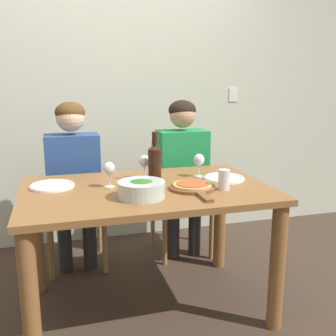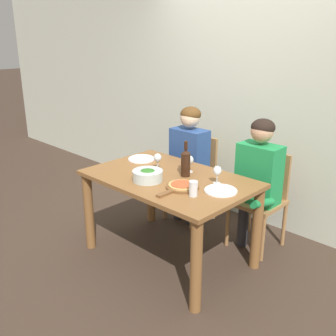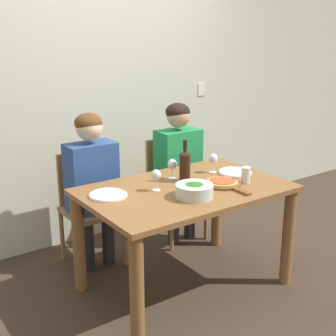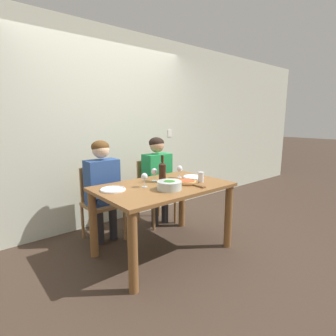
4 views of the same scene
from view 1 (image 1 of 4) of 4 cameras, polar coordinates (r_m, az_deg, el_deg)
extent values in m
plane|color=#3D2D23|center=(2.61, -2.99, -19.46)|extent=(40.00, 40.00, 0.00)
cube|color=beige|center=(3.41, -8.05, 11.97)|extent=(10.00, 0.05, 2.70)
cube|color=white|center=(3.70, 9.44, 10.42)|extent=(0.08, 0.01, 0.12)
cube|color=brown|center=(2.29, -3.20, -3.28)|extent=(1.42, 0.91, 0.04)
cylinder|color=brown|center=(2.03, -19.39, -18.09)|extent=(0.09, 0.09, 0.74)
cylinder|color=brown|center=(2.33, 15.57, -13.74)|extent=(0.09, 0.09, 0.74)
cylinder|color=brown|center=(2.75, -18.56, -9.73)|extent=(0.09, 0.09, 0.74)
cylinder|color=brown|center=(2.97, 7.53, -7.45)|extent=(0.09, 0.09, 0.74)
cube|color=#9E7042|center=(3.02, -13.32, -5.76)|extent=(0.42, 0.42, 0.04)
cube|color=#9E7042|center=(3.14, -13.73, -0.62)|extent=(0.38, 0.03, 0.43)
cylinder|color=#9E7042|center=(2.92, -16.67, -11.48)|extent=(0.04, 0.04, 0.43)
cylinder|color=#9E7042|center=(2.94, -9.12, -10.96)|extent=(0.04, 0.04, 0.43)
cylinder|color=#9E7042|center=(3.28, -16.65, -8.81)|extent=(0.04, 0.04, 0.43)
cylinder|color=#9E7042|center=(3.29, -9.96, -8.37)|extent=(0.04, 0.04, 0.43)
cube|color=#9E7042|center=(3.16, 1.92, -4.58)|extent=(0.42, 0.42, 0.04)
cube|color=#9E7042|center=(3.28, 0.90, 0.29)|extent=(0.38, 0.03, 0.43)
cylinder|color=#9E7042|center=(3.02, -0.47, -10.14)|extent=(0.04, 0.04, 0.43)
cylinder|color=#9E7042|center=(3.13, 6.33, -9.33)|extent=(0.04, 0.04, 0.43)
cylinder|color=#9E7042|center=(3.36, -2.23, -7.72)|extent=(0.04, 0.04, 0.43)
cylinder|color=#9E7042|center=(3.46, 3.92, -7.09)|extent=(0.04, 0.04, 0.43)
cylinder|color=#28282D|center=(3.02, -14.76, -10.21)|extent=(0.10, 0.10, 0.47)
cylinder|color=#28282D|center=(3.02, -11.30, -9.98)|extent=(0.10, 0.10, 0.47)
cube|color=navy|center=(2.92, -13.59, -0.51)|extent=(0.38, 0.22, 0.54)
cylinder|color=navy|center=(2.72, -17.38, -4.95)|extent=(0.07, 0.31, 0.14)
cylinder|color=navy|center=(2.74, -8.98, -4.41)|extent=(0.07, 0.31, 0.14)
sphere|color=beige|center=(2.86, -13.99, 7.11)|extent=(0.20, 0.20, 0.20)
ellipsoid|color=#563819|center=(2.87, -14.04, 7.83)|extent=(0.21, 0.21, 0.15)
cylinder|color=#28282D|center=(3.13, 0.76, -8.89)|extent=(0.10, 0.10, 0.47)
cylinder|color=#28282D|center=(3.19, 3.90, -8.54)|extent=(0.10, 0.10, 0.47)
cube|color=#1E8C47|center=(3.07, 2.07, 0.46)|extent=(0.38, 0.22, 0.54)
cylinder|color=#1E8C47|center=(2.82, -0.27, -3.74)|extent=(0.07, 0.31, 0.14)
cylinder|color=#1E8C47|center=(2.95, 7.24, -3.10)|extent=(0.07, 0.31, 0.14)
sphere|color=tan|center=(3.01, 2.13, 7.73)|extent=(0.20, 0.20, 0.20)
ellipsoid|color=black|center=(3.02, 2.08, 8.41)|extent=(0.21, 0.21, 0.15)
cylinder|color=black|center=(2.39, -1.94, 0.35)|extent=(0.08, 0.08, 0.20)
cone|color=black|center=(2.37, -1.96, 3.11)|extent=(0.08, 0.08, 0.03)
cylinder|color=black|center=(2.36, -1.97, 4.38)|extent=(0.03, 0.03, 0.07)
cylinder|color=silver|center=(2.09, -3.89, -3.13)|extent=(0.25, 0.25, 0.09)
ellipsoid|color=#2D6B23|center=(2.09, -3.89, -3.01)|extent=(0.21, 0.21, 0.10)
cylinder|color=white|center=(2.39, -16.46, -2.56)|extent=(0.26, 0.26, 0.01)
torus|color=white|center=(2.39, -16.47, -2.42)|extent=(0.25, 0.25, 0.02)
cylinder|color=white|center=(2.49, 8.11, -1.54)|extent=(0.26, 0.26, 0.01)
torus|color=white|center=(2.49, 8.12, -1.41)|extent=(0.25, 0.25, 0.02)
cylinder|color=brown|center=(2.26, 3.55, -2.84)|extent=(0.26, 0.26, 0.02)
cube|color=brown|center=(2.08, 5.43, -4.27)|extent=(0.04, 0.14, 0.02)
cylinder|color=tan|center=(2.25, 3.56, -2.47)|extent=(0.22, 0.22, 0.01)
cylinder|color=#AD4C28|center=(2.25, 3.56, -2.28)|extent=(0.18, 0.18, 0.01)
cylinder|color=silver|center=(2.31, -8.46, -2.72)|extent=(0.06, 0.06, 0.01)
cylinder|color=silver|center=(2.30, -8.49, -1.75)|extent=(0.01, 0.01, 0.07)
ellipsoid|color=silver|center=(2.29, -8.55, -0.07)|extent=(0.07, 0.07, 0.08)
ellipsoid|color=maroon|center=(2.29, -8.54, -0.37)|extent=(0.06, 0.06, 0.03)
cylinder|color=silver|center=(2.54, 4.47, -1.20)|extent=(0.06, 0.06, 0.01)
cylinder|color=silver|center=(2.54, 4.49, -0.31)|extent=(0.01, 0.01, 0.07)
ellipsoid|color=silver|center=(2.52, 4.52, 1.21)|extent=(0.07, 0.07, 0.08)
ellipsoid|color=maroon|center=(2.52, 4.51, 0.94)|extent=(0.06, 0.06, 0.03)
cylinder|color=silver|center=(2.50, -3.41, -1.44)|extent=(0.06, 0.06, 0.01)
cylinder|color=silver|center=(2.49, -3.42, -0.54)|extent=(0.01, 0.01, 0.07)
ellipsoid|color=silver|center=(2.48, -3.44, 1.02)|extent=(0.07, 0.07, 0.08)
ellipsoid|color=maroon|center=(2.48, -3.44, 0.74)|extent=(0.06, 0.06, 0.03)
cylinder|color=silver|center=(2.25, 8.12, -1.70)|extent=(0.07, 0.07, 0.12)
camera|label=2|loc=(2.72, 78.97, 14.44)|focal=42.00mm
camera|label=3|loc=(1.49, -121.25, 11.67)|focal=50.00mm
camera|label=4|loc=(1.24, -107.14, 0.78)|focal=28.00mm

